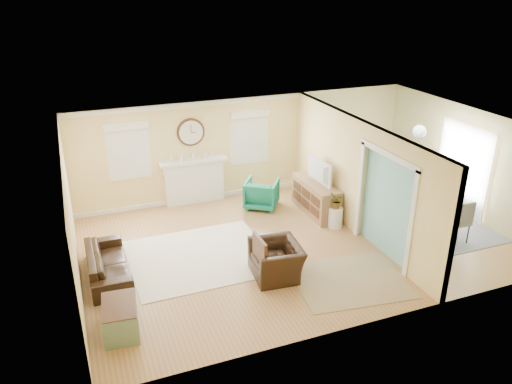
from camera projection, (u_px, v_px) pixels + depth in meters
floor at (295, 242)px, 11.01m from camera, size 9.00×9.00×0.00m
wall_back at (247, 146)px, 13.06m from camera, size 9.00×0.02×2.60m
wall_front at (378, 256)px, 7.92m from camera, size 9.00×0.02×2.60m
wall_left at (71, 222)px, 9.00m from camera, size 0.02×6.00×2.60m
wall_right at (466, 161)px, 11.98m from camera, size 0.02×6.00×2.60m
ceiling at (299, 128)px, 9.98m from camera, size 9.00×6.00×0.02m
partition at (352, 171)px, 11.21m from camera, size 0.17×6.00×2.60m
fireplace at (194, 180)px, 12.74m from camera, size 1.70×0.30×1.17m
wall_clock at (191, 132)px, 12.32m from camera, size 0.70×0.07×0.70m
window_left at (128, 147)px, 11.87m from camera, size 1.05×0.13×1.42m
window_right at (250, 133)px, 12.90m from camera, size 1.05×0.13×1.42m
french_doors at (463, 169)px, 12.05m from camera, size 0.06×1.70×2.20m
pendant at (419, 132)px, 11.13m from camera, size 0.30×0.30×0.55m
rug_cream at (200, 257)px, 10.41m from camera, size 2.87×2.50×0.02m
rug_jute at (349, 280)px, 9.59m from camera, size 2.29×1.96×0.01m
rug_grey at (418, 220)px, 11.97m from camera, size 2.62×3.27×0.01m
sofa at (108, 263)px, 9.64m from camera, size 0.75×1.90×0.55m
eames_chair at (276, 260)px, 9.65m from camera, size 1.00×1.11×0.67m
green_chair at (262, 194)px, 12.54m from camera, size 1.10×1.11×0.73m
trunk at (120, 318)px, 8.14m from camera, size 0.62×0.94×0.52m
credenza at (316, 197)px, 12.24m from camera, size 0.55×1.62×0.80m
tv at (316, 171)px, 11.96m from camera, size 0.19×1.01×0.58m
garden_stool at (335, 218)px, 11.57m from camera, size 0.33×0.33×0.48m
potted_plant at (337, 201)px, 11.40m from camera, size 0.39×0.42×0.38m
dining_table at (420, 208)px, 11.83m from camera, size 1.25×2.02×0.68m
dining_chair_n at (389, 180)px, 12.72m from camera, size 0.48×0.48×1.03m
dining_chair_s at (458, 217)px, 10.80m from camera, size 0.46×0.46×1.00m
dining_chair_w at (395, 202)px, 11.53m from camera, size 0.46×0.46×0.99m
dining_chair_e at (443, 193)px, 12.05m from camera, size 0.47×0.47×0.96m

